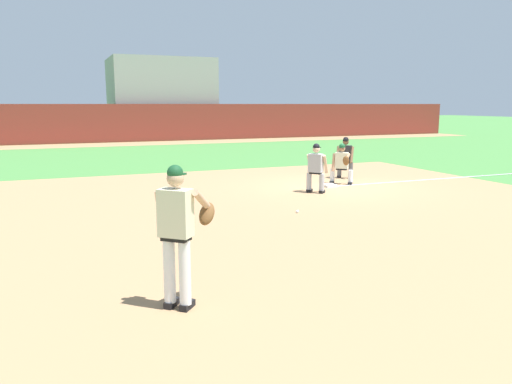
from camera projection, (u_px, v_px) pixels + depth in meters
The scene contains 12 objects.
ground_plane at pixel (329, 187), 15.81m from camera, with size 160.00×160.00×0.00m, color #47843D.
infield_dirt_patch at pixel (286, 222), 11.10m from camera, with size 18.00×18.00×0.01m, color #A87F56.
warning_track_strip at pixel (180, 142), 34.04m from camera, with size 48.00×3.20×0.01m, color #A87F56.
foul_line_stripe at pixel (501, 174), 18.54m from camera, with size 14.64×0.10×0.00m, color white.
first_base_bag at pixel (330, 185), 15.80m from camera, with size 0.38×0.38×0.09m, color white.
baseball at pixel (297, 212), 12.01m from camera, with size 0.07×0.07×0.07m, color white.
pitcher at pixel (179, 228), 6.25m from camera, with size 0.85×0.54×1.86m.
first_baseman at pixel (342, 162), 16.17m from camera, with size 0.71×1.09×1.34m.
baserunner at pixel (316, 166), 14.62m from camera, with size 0.66×0.68×1.46m.
umpire at pixel (345, 156), 17.53m from camera, with size 0.68×0.67×1.46m.
outfield_wall at pixel (172, 122), 35.64m from camera, with size 48.00×0.50×2.60m.
stadium_seating_block at pixel (161, 98), 38.76m from camera, with size 7.57×5.90×6.00m.
Camera 1 is at (-8.06, -13.56, 2.59)m, focal length 35.00 mm.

